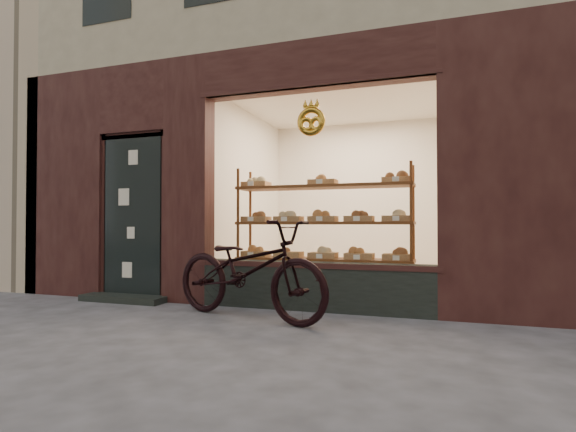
% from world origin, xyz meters
% --- Properties ---
extents(ground, '(90.00, 90.00, 0.00)m').
position_xyz_m(ground, '(0.00, 0.00, 0.00)').
color(ground, '#454649').
extents(display_shelf, '(2.20, 0.45, 1.70)m').
position_xyz_m(display_shelf, '(0.45, 2.55, 0.84)').
color(display_shelf, '#5D3614').
rests_on(display_shelf, ground).
extents(bicycle, '(2.07, 1.20, 1.03)m').
position_xyz_m(bicycle, '(-0.07, 1.45, 0.51)').
color(bicycle, black).
rests_on(bicycle, ground).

